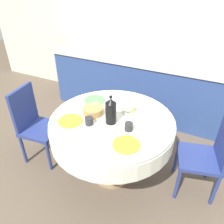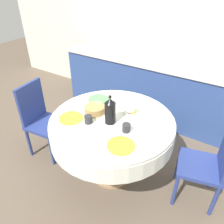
{
  "view_description": "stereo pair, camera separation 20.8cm",
  "coord_description": "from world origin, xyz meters",
  "px_view_note": "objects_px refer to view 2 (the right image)",
  "views": [
    {
      "loc": [
        0.77,
        -1.57,
        1.99
      ],
      "look_at": [
        0.0,
        0.0,
        0.86
      ],
      "focal_mm": 35.0,
      "sensor_mm": 36.0,
      "label": 1
    },
    {
      "loc": [
        0.95,
        -1.47,
        1.99
      ],
      "look_at": [
        0.0,
        0.0,
        0.86
      ],
      "focal_mm": 35.0,
      "sensor_mm": 36.0,
      "label": 2
    }
  ],
  "objects_px": {
    "chair_right": "(41,117)",
    "teapot": "(129,106)",
    "coffee_carafe": "(110,111)",
    "chair_left": "(210,162)"
  },
  "relations": [
    {
      "from": "teapot",
      "to": "chair_right",
      "type": "bearing_deg",
      "value": -164.17
    },
    {
      "from": "coffee_carafe",
      "to": "teapot",
      "type": "relative_size",
      "value": 1.43
    },
    {
      "from": "chair_left",
      "to": "chair_right",
      "type": "distance_m",
      "value": 1.92
    },
    {
      "from": "coffee_carafe",
      "to": "chair_left",
      "type": "bearing_deg",
      "value": 17.68
    },
    {
      "from": "chair_left",
      "to": "chair_right",
      "type": "xyz_separation_m",
      "value": [
        -1.89,
        -0.35,
        0.0
      ]
    },
    {
      "from": "chair_right",
      "to": "teapot",
      "type": "distance_m",
      "value": 1.14
    },
    {
      "from": "chair_left",
      "to": "coffee_carafe",
      "type": "distance_m",
      "value": 1.04
    },
    {
      "from": "chair_right",
      "to": "teapot",
      "type": "bearing_deg",
      "value": 99.11
    },
    {
      "from": "chair_left",
      "to": "teapot",
      "type": "bearing_deg",
      "value": 79.38
    },
    {
      "from": "coffee_carafe",
      "to": "teapot",
      "type": "bearing_deg",
      "value": 73.31
    }
  ]
}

